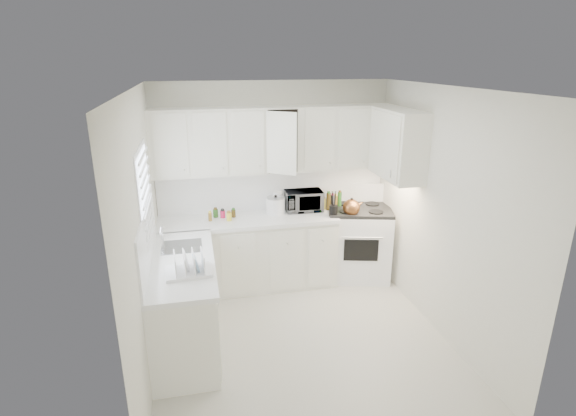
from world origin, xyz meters
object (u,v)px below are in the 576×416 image
object	(u,v)px
microwave	(303,198)
stove	(359,233)
utensil_crock	(334,203)
rice_cooker	(276,204)
dish_rack	(188,262)
tea_kettle	(351,206)

from	to	relation	value
microwave	stove	bearing A→B (deg)	-10.97
stove	utensil_crock	world-z (taller)	utensil_crock
rice_cooker	dish_rack	size ratio (longest dim) A/B	0.58
dish_rack	rice_cooker	bearing A→B (deg)	49.12
microwave	utensil_crock	world-z (taller)	utensil_crock
rice_cooker	utensil_crock	size ratio (longest dim) A/B	0.71
tea_kettle	stove	bearing A→B (deg)	47.36
stove	rice_cooker	distance (m)	1.20
stove	microwave	xyz separation A→B (m)	(-0.73, 0.16, 0.49)
stove	rice_cooker	size ratio (longest dim) A/B	5.12
tea_kettle	dish_rack	distance (m)	2.37
stove	tea_kettle	xyz separation A→B (m)	(-0.18, -0.16, 0.44)
stove	utensil_crock	distance (m)	0.67
microwave	rice_cooker	xyz separation A→B (m)	(-0.38, -0.04, -0.04)
stove	rice_cooker	bearing A→B (deg)	-171.54
tea_kettle	rice_cooker	distance (m)	0.97
stove	utensil_crock	bearing A→B (deg)	-145.16
rice_cooker	dish_rack	world-z (taller)	rice_cooker
tea_kettle	utensil_crock	size ratio (longest dim) A/B	0.79
utensil_crock	dish_rack	size ratio (longest dim) A/B	0.82
rice_cooker	microwave	bearing A→B (deg)	9.74
dish_rack	microwave	bearing A→B (deg)	41.60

